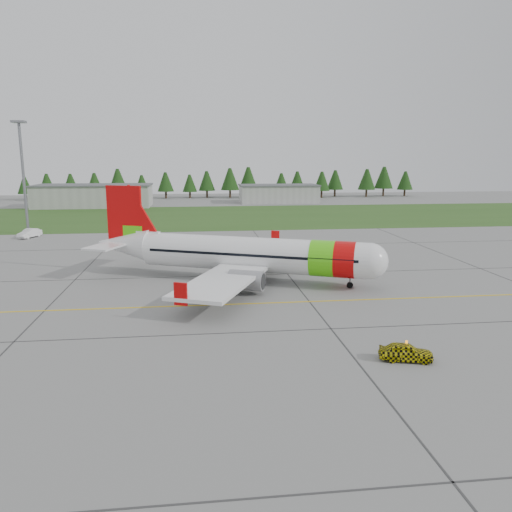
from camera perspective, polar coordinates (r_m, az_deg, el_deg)
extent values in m
plane|color=gray|center=(40.68, -5.31, -8.85)|extent=(320.00, 320.00, 0.00)
cylinder|color=white|center=(56.64, -0.36, 0.19)|extent=(25.42, 14.00, 3.90)
sphere|color=white|center=(54.32, 12.88, -0.57)|extent=(3.90, 3.90, 3.90)
cone|color=white|center=(63.36, -14.79, 1.31)|extent=(7.99, 6.38, 3.90)
cube|color=black|center=(54.23, 13.21, -0.23)|extent=(2.51, 3.03, 0.56)
cylinder|color=#53DA10|center=(54.86, 7.66, -0.27)|extent=(3.98, 4.69, 3.98)
cylinder|color=red|center=(54.54, 10.15, -0.42)|extent=(3.61, 4.53, 3.98)
cube|color=white|center=(57.00, -0.84, -0.87)|extent=(17.87, 31.57, 0.36)
cube|color=red|center=(72.23, 2.22, 2.13)|extent=(1.17, 0.65, 2.00)
cube|color=red|center=(42.82, -8.61, -4.32)|extent=(1.17, 0.65, 2.00)
cylinder|color=gray|center=(61.89, 2.03, -0.44)|extent=(4.14, 3.37, 2.10)
cylinder|color=gray|center=(51.57, -1.10, -2.79)|extent=(4.14, 3.37, 2.10)
cube|color=red|center=(62.79, -14.79, 4.32)|extent=(4.36, 2.17, 7.61)
cube|color=#53DA10|center=(62.51, -13.83, 2.30)|extent=(2.55, 1.43, 2.40)
cube|color=white|center=(63.58, -15.19, 1.55)|extent=(7.55, 11.83, 0.22)
cylinder|color=slate|center=(55.01, 10.69, -2.91)|extent=(0.18, 0.18, 1.40)
cylinder|color=black|center=(55.10, 10.67, -3.27)|extent=(0.74, 0.53, 0.68)
cylinder|color=slate|center=(60.14, -0.94, -1.26)|extent=(0.22, 0.22, 1.90)
cylinder|color=black|center=(60.35, -1.30, -1.64)|extent=(1.13, 0.83, 1.04)
cylinder|color=slate|center=(54.96, -2.72, -2.46)|extent=(0.22, 0.22, 1.90)
cylinder|color=black|center=(55.19, -3.11, -2.87)|extent=(1.13, 0.83, 1.04)
imported|color=yellow|center=(36.40, 16.87, -8.66)|extent=(1.59, 1.75, 3.69)
imported|color=white|center=(96.64, -24.54, 3.33)|extent=(2.13, 2.08, 4.79)
cube|color=#30561E|center=(121.02, -6.41, 4.51)|extent=(320.00, 50.00, 0.03)
cube|color=gold|center=(48.27, -5.58, -5.60)|extent=(120.00, 0.25, 0.02)
cube|color=#A8A8A3|center=(151.46, -18.03, 6.50)|extent=(32.00, 14.00, 6.00)
cube|color=#A8A8A3|center=(158.75, 2.57, 7.08)|extent=(24.00, 12.00, 5.20)
cylinder|color=slate|center=(101.22, -25.01, 7.93)|extent=(0.50, 0.50, 20.00)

